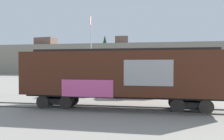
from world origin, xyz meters
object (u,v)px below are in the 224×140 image
flagpole (91,41)px  parked_car_red (132,88)px  freight_car (121,74)px  parked_car_blue (74,87)px

flagpole → parked_car_red: bearing=-41.2°
freight_car → flagpole: size_ratio=1.52×
parked_car_red → parked_car_blue: bearing=178.9°
freight_car → parked_car_red: freight_car is taller
freight_car → flagpole: bearing=115.8°
freight_car → flagpole: flagpole is taller
parked_car_blue → parked_car_red: size_ratio=0.99×
freight_car → flagpole: 11.77m
flagpole → parked_car_red: size_ratio=1.97×
flagpole → parked_car_red: (5.29, -4.63, -5.04)m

